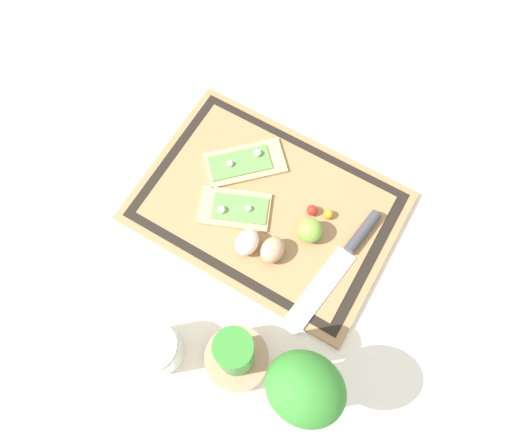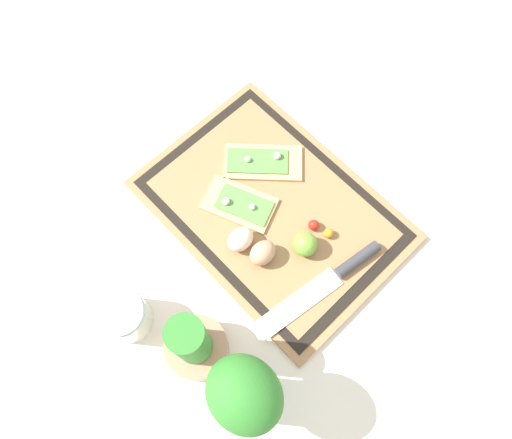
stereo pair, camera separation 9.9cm
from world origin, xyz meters
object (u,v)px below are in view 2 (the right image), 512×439
(egg_pink, at_px, (240,239))
(cherry_tomato_yellow, at_px, (329,233))
(sauce_jar, at_px, (126,317))
(knife, at_px, (339,273))
(herb_glass, at_px, (245,395))
(pizza_slice_far, at_px, (240,204))
(egg_brown, at_px, (263,253))
(lime, at_px, (305,244))
(pizza_slice_near, at_px, (262,162))
(cherry_tomato_red, at_px, (314,225))
(herb_pot, at_px, (195,345))

(egg_pink, xyz_separation_m, cherry_tomato_yellow, (-0.11, -0.14, -0.01))
(egg_pink, distance_m, sauce_jar, 0.26)
(knife, xyz_separation_m, herb_glass, (-0.04, 0.28, 0.11))
(pizza_slice_far, relative_size, egg_pink, 2.91)
(egg_brown, bearing_deg, sauce_jar, 72.13)
(knife, relative_size, lime, 5.81)
(pizza_slice_near, xyz_separation_m, sauce_jar, (-0.06, 0.41, 0.02))
(cherry_tomato_yellow, height_order, herb_glass, herb_glass)
(cherry_tomato_yellow, bearing_deg, egg_brown, 65.12)
(knife, bearing_deg, pizza_slice_far, 9.22)
(cherry_tomato_red, bearing_deg, pizza_slice_far, 28.23)
(pizza_slice_far, height_order, cherry_tomato_red, pizza_slice_far)
(lime, relative_size, cherry_tomato_yellow, 2.48)
(herb_pot, distance_m, sauce_jar, 0.15)
(cherry_tomato_red, xyz_separation_m, sauce_jar, (0.11, 0.38, 0.01))
(lime, bearing_deg, cherry_tomato_red, -68.42)
(pizza_slice_near, bearing_deg, sauce_jar, 98.71)
(pizza_slice_far, xyz_separation_m, egg_pink, (-0.06, 0.05, 0.02))
(pizza_slice_near, xyz_separation_m, cherry_tomato_yellow, (-0.21, 0.02, 0.00))
(cherry_tomato_yellow, bearing_deg, knife, 147.98)
(knife, distance_m, sauce_jar, 0.41)
(cherry_tomato_yellow, relative_size, sauce_jar, 0.22)
(knife, height_order, egg_pink, egg_pink)
(lime, xyz_separation_m, cherry_tomato_red, (0.02, -0.05, -0.01))
(pizza_slice_near, distance_m, herb_glass, 0.48)
(egg_brown, relative_size, sauce_jar, 0.63)
(egg_pink, bearing_deg, cherry_tomato_yellow, -128.24)
(pizza_slice_far, height_order, knife, pizza_slice_far)
(pizza_slice_near, bearing_deg, herb_pot, 119.02)
(egg_brown, distance_m, cherry_tomato_red, 0.12)
(pizza_slice_near, xyz_separation_m, egg_pink, (-0.10, 0.15, 0.02))
(egg_brown, height_order, cherry_tomato_yellow, egg_brown)
(lime, height_order, cherry_tomato_red, lime)
(pizza_slice_far, distance_m, herb_pot, 0.30)
(pizza_slice_near, relative_size, lime, 3.53)
(egg_brown, distance_m, sauce_jar, 0.28)
(knife, relative_size, herb_pot, 1.33)
(egg_brown, height_order, lime, lime)
(egg_brown, relative_size, lime, 1.13)
(knife, height_order, lime, lime)
(pizza_slice_near, xyz_separation_m, lime, (-0.19, 0.07, 0.02))
(pizza_slice_far, xyz_separation_m, cherry_tomato_red, (-0.14, -0.07, 0.01))
(herb_pot, height_order, herb_glass, herb_glass)
(egg_pink, bearing_deg, sauce_jar, 81.97)
(egg_pink, bearing_deg, pizza_slice_far, -42.51)
(knife, height_order, sauce_jar, sauce_jar)
(pizza_slice_far, height_order, herb_glass, herb_glass)
(egg_pink, bearing_deg, herb_glass, 138.80)
(sauce_jar, bearing_deg, pizza_slice_far, -85.56)
(herb_pot, distance_m, herb_glass, 0.13)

